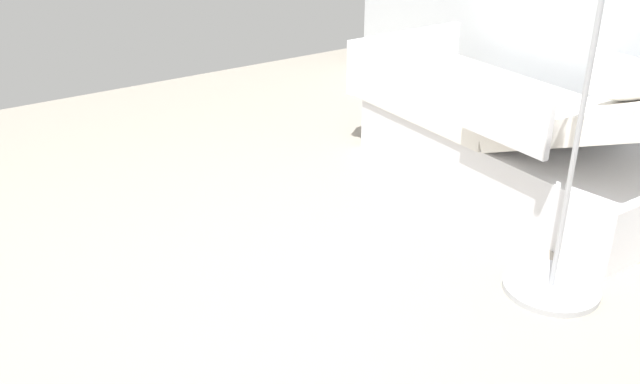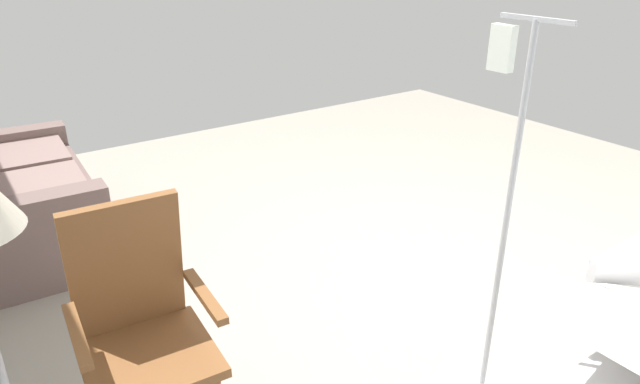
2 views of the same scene
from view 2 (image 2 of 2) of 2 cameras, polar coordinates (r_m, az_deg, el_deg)
name	(u,v)px [view 2 (image 2 of 2)]	position (r m, az deg, el deg)	size (l,w,h in m)	color
ground_plane	(409,256)	(3.82, 8.94, -6.40)	(6.61, 6.61, 0.00)	gray
couch	(17,202)	(4.32, -28.23, -0.85)	(1.64, 0.93, 0.85)	#68534F
rocking_chair	(143,337)	(2.37, -17.42, -13.74)	(0.79, 0.53, 1.05)	brown
iv_pole	(483,365)	(2.63, 16.10, -16.40)	(0.44, 0.44, 1.69)	#B2B5BA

